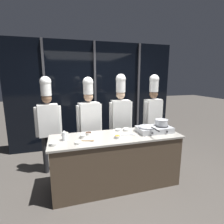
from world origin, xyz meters
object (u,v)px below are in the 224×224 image
(prep_bowl_onion, at_px, (127,129))
(chef_sous, at_px, (89,117))
(prep_bowl_garlic, at_px, (78,142))
(prep_bowl_carrots, at_px, (117,137))
(portable_stove, at_px, (154,129))
(prep_bowl_bean_sprouts, at_px, (118,130))
(chef_head, at_px, (48,118))
(chef_pastry, at_px, (153,110))
(squeeze_bottle_clear, at_px, (64,136))
(prep_bowl_rice, at_px, (54,143))
(frying_pan, at_px, (147,126))
(prep_bowl_noodles, at_px, (83,136))
(stock_pot, at_px, (162,122))
(prep_bowl_mushrooms, at_px, (65,134))
(serving_spoon_solid, at_px, (90,141))
(prep_bowl_soy_glaze, at_px, (88,133))
(serving_spoon_slotted, at_px, (131,134))
(chef_line, at_px, (120,112))

(prep_bowl_onion, relative_size, chef_sous, 0.07)
(prep_bowl_garlic, bearing_deg, prep_bowl_carrots, 5.55)
(portable_stove, xyz_separation_m, prep_bowl_garlic, (-1.34, -0.18, -0.03))
(prep_bowl_bean_sprouts, xyz_separation_m, chef_sous, (-0.46, 0.44, 0.17))
(chef_head, height_order, chef_pastry, chef_pastry)
(portable_stove, height_order, squeeze_bottle_clear, squeeze_bottle_clear)
(prep_bowl_rice, bearing_deg, frying_pan, 4.80)
(prep_bowl_garlic, distance_m, prep_bowl_noodles, 0.25)
(prep_bowl_garlic, bearing_deg, stock_pot, 7.03)
(prep_bowl_bean_sprouts, bearing_deg, prep_bowl_mushrooms, 179.83)
(chef_head, bearing_deg, stock_pot, 151.41)
(stock_pot, distance_m, prep_bowl_rice, 1.82)
(squeeze_bottle_clear, distance_m, serving_spoon_solid, 0.40)
(serving_spoon_solid, bearing_deg, prep_bowl_soy_glaze, 85.17)
(portable_stove, distance_m, serving_spoon_slotted, 0.45)
(chef_head, bearing_deg, prep_bowl_onion, 151.17)
(prep_bowl_bean_sprouts, bearing_deg, chef_sous, 136.09)
(prep_bowl_onion, distance_m, chef_line, 0.57)
(prep_bowl_carrots, relative_size, prep_bowl_soy_glaze, 0.77)
(prep_bowl_rice, bearing_deg, prep_bowl_garlic, -8.23)
(prep_bowl_soy_glaze, xyz_separation_m, prep_bowl_noodles, (-0.11, -0.14, 0.01))
(prep_bowl_garlic, bearing_deg, squeeze_bottle_clear, 134.23)
(prep_bowl_bean_sprouts, xyz_separation_m, chef_pastry, (0.96, 0.49, 0.21))
(chef_head, relative_size, chef_line, 0.98)
(prep_bowl_noodles, height_order, chef_line, chef_line)
(chef_head, height_order, chef_sous, chef_head)
(stock_pot, bearing_deg, chef_pastry, 72.17)
(prep_bowl_mushrooms, height_order, serving_spoon_solid, prep_bowl_mushrooms)
(frying_pan, relative_size, serving_spoon_solid, 2.68)
(prep_bowl_bean_sprouts, distance_m, serving_spoon_solid, 0.69)
(portable_stove, relative_size, serving_spoon_slotted, 2.25)
(chef_sous, bearing_deg, prep_bowl_soy_glaze, 68.78)
(stock_pot, relative_size, prep_bowl_onion, 1.82)
(squeeze_bottle_clear, height_order, prep_bowl_garlic, squeeze_bottle_clear)
(prep_bowl_carrots, relative_size, chef_head, 0.05)
(prep_bowl_soy_glaze, height_order, chef_line, chef_line)
(prep_bowl_onion, distance_m, chef_pastry, 0.99)
(portable_stove, xyz_separation_m, chef_line, (-0.37, 0.75, 0.18))
(chef_sous, bearing_deg, prep_bowl_bean_sprouts, 125.05)
(prep_bowl_onion, relative_size, serving_spoon_solid, 0.67)
(prep_bowl_soy_glaze, relative_size, chef_sous, 0.07)
(chef_head, distance_m, chef_line, 1.42)
(prep_bowl_bean_sprouts, xyz_separation_m, chef_line, (0.21, 0.50, 0.21))
(prep_bowl_mushrooms, height_order, prep_bowl_noodles, prep_bowl_noodles)
(prep_bowl_rice, relative_size, prep_bowl_soy_glaze, 1.10)
(prep_bowl_mushrooms, distance_m, serving_spoon_slotted, 1.10)
(stock_pot, xyz_separation_m, prep_bowl_carrots, (-0.86, -0.12, -0.14))
(prep_bowl_rice, xyz_separation_m, prep_bowl_soy_glaze, (0.54, 0.32, 0.00))
(prep_bowl_bean_sprouts, relative_size, prep_bowl_noodles, 1.15)
(prep_bowl_rice, bearing_deg, serving_spoon_solid, 1.22)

